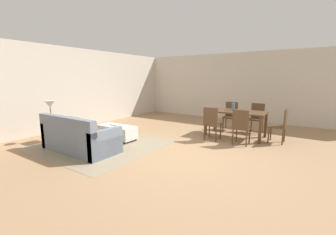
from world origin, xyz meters
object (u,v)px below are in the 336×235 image
ottoman_table (117,132)px  dining_chair_near_left (212,122)px  vase_centerpiece (233,107)px  book_on_ottoman (115,124)px  dining_chair_far_right (257,116)px  dining_chair_head_east (281,124)px  side_table (52,125)px  dining_chair_near_right (241,125)px  dining_table (236,114)px  table_lamp (50,105)px  couch (79,138)px  dining_chair_far_left (231,114)px

ottoman_table → dining_chair_near_left: bearing=32.2°
vase_centerpiece → book_on_ottoman: bearing=-140.5°
dining_chair_far_right → book_on_ottoman: dining_chair_far_right is taller
dining_chair_head_east → side_table: bearing=-147.3°
dining_chair_near_right → book_on_ottoman: dining_chair_near_right is taller
dining_chair_near_left → vase_centerpiece: size_ratio=4.11×
dining_table → dining_chair_near_left: 0.90m
table_lamp → book_on_ottoman: size_ratio=2.02×
side_table → table_lamp: bearing=-170.5°
ottoman_table → dining_table: 3.45m
vase_centerpiece → side_table: bearing=-138.9°
side_table → dining_table: 5.11m
side_table → dining_chair_head_east: dining_chair_head_east is taller
dining_table → book_on_ottoman: dining_table is taller
ottoman_table → vase_centerpiece: bearing=40.9°
dining_table → book_on_ottoman: bearing=-141.7°
couch → dining_chair_near_right: size_ratio=2.07×
dining_table → dining_chair_far_left: size_ratio=1.81×
table_lamp → dining_chair_near_right: (4.29, 2.52, -0.48)m
ottoman_table → side_table: bearing=-138.7°
table_lamp → dining_table: size_ratio=0.32×
table_lamp → dining_chair_near_left: (3.49, 2.52, -0.48)m
table_lamp → dining_chair_near_right: size_ratio=0.57×
dining_chair_head_east → couch: bearing=-139.0°
dining_chair_far_left → dining_chair_far_right: 0.81m
book_on_ottoman → dining_chair_head_east: bearing=28.5°
couch → dining_chair_head_east: dining_chair_head_east is taller
side_table → dining_chair_far_right: (4.31, 4.14, 0.06)m
couch → dining_table: 4.30m
dining_chair_far_left → book_on_ottoman: 3.75m
table_lamp → dining_chair_far_right: bearing=43.8°
side_table → couch: bearing=-3.1°
dining_chair_far_right → book_on_ottoman: (-3.13, -2.99, -0.11)m
table_lamp → dining_chair_near_left: table_lamp is taller
vase_centerpiece → dining_chair_far_left: bearing=112.0°
table_lamp → dining_chair_near_left: bearing=35.8°
side_table → table_lamp: table_lamp is taller
dining_table → dining_chair_head_east: 1.21m
dining_chair_far_left → dining_chair_head_east: bearing=-26.9°
couch → dining_chair_head_east: bearing=41.0°
couch → vase_centerpiece: vase_centerpiece is taller
ottoman_table → vase_centerpiece: 3.43m
table_lamp → dining_chair_far_right: table_lamp is taller
ottoman_table → book_on_ottoman: bearing=158.2°
book_on_ottoman → dining_chair_near_left: bearing=30.5°
dining_chair_near_left → dining_table: bearing=62.3°
dining_chair_far_left → dining_table: bearing=-63.3°
ottoman_table → table_lamp: bearing=-138.7°
dining_chair_far_right → side_table: bearing=-136.2°
dining_chair_far_right → table_lamp: bearing=-136.2°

